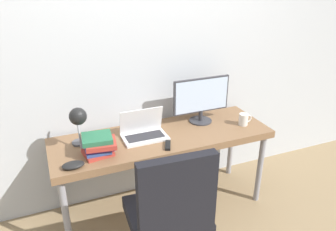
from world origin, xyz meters
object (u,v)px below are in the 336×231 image
(monitor, at_px, (201,98))
(laptop, at_px, (144,132))
(desk_lamp, at_px, (78,119))
(office_chair, at_px, (171,211))
(mug, at_px, (244,119))
(game_controller, at_px, (73,165))
(book_stack, at_px, (99,145))

(monitor, bearing_deg, laptop, -170.49)
(desk_lamp, relative_size, office_chair, 0.34)
(desk_lamp, relative_size, mug, 2.80)
(mug, xyz_separation_m, game_controller, (-1.46, -0.13, -0.03))
(desk_lamp, distance_m, office_chair, 0.92)
(desk_lamp, relative_size, book_stack, 1.34)
(desk_lamp, xyz_separation_m, game_controller, (-0.09, -0.22, -0.23))
(mug, distance_m, game_controller, 1.47)
(laptop, distance_m, office_chair, 0.75)
(laptop, distance_m, monitor, 0.59)
(monitor, bearing_deg, office_chair, -127.70)
(book_stack, relative_size, mug, 2.08)
(office_chair, bearing_deg, desk_lamp, 121.94)
(office_chair, bearing_deg, monitor, 52.30)
(mug, bearing_deg, laptop, 172.57)
(mug, bearing_deg, desk_lamp, 176.27)
(book_stack, xyz_separation_m, game_controller, (-0.20, -0.11, -0.05))
(monitor, relative_size, book_stack, 2.00)
(office_chair, bearing_deg, laptop, 84.72)
(laptop, xyz_separation_m, desk_lamp, (-0.50, -0.02, 0.21))
(book_stack, bearing_deg, mug, 0.69)
(office_chair, distance_m, book_stack, 0.71)
(desk_lamp, distance_m, mug, 1.39)
(desk_lamp, height_order, game_controller, desk_lamp)
(laptop, height_order, mug, laptop)
(laptop, xyz_separation_m, mug, (0.87, -0.11, 0.00))
(laptop, bearing_deg, game_controller, -157.57)
(desk_lamp, bearing_deg, book_stack, -43.13)
(office_chair, xyz_separation_m, book_stack, (-0.32, 0.59, 0.24))
(office_chair, bearing_deg, game_controller, 137.74)
(laptop, height_order, office_chair, office_chair)
(desk_lamp, distance_m, book_stack, 0.24)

